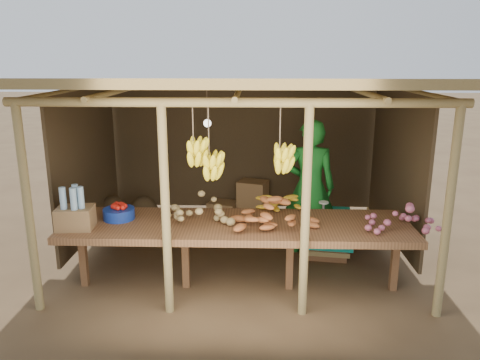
{
  "coord_description": "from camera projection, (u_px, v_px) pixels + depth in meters",
  "views": [
    {
      "loc": [
        0.19,
        -5.92,
        2.62
      ],
      "look_at": [
        0.0,
        0.0,
        1.05
      ],
      "focal_mm": 35.0,
      "sensor_mm": 36.0,
      "label": 1
    }
  ],
  "objects": [
    {
      "name": "ground",
      "position": [
        240.0,
        254.0,
        6.4
      ],
      "size": [
        60.0,
        60.0,
        0.0
      ],
      "primitive_type": "plane",
      "color": "brown",
      "rests_on": "ground"
    },
    {
      "name": "stall_structure",
      "position": [
        240.0,
        113.0,
        5.96
      ],
      "size": [
        4.7,
        3.5,
        2.43
      ],
      "color": "#98824E",
      "rests_on": "ground"
    },
    {
      "name": "counter",
      "position": [
        237.0,
        228.0,
        5.29
      ],
      "size": [
        3.9,
        1.05,
        0.8
      ],
      "color": "brown",
      "rests_on": "ground"
    },
    {
      "name": "potato_heap",
      "position": [
        195.0,
        207.0,
        5.26
      ],
      "size": [
        0.99,
        0.79,
        0.36
      ],
      "primitive_type": null,
      "rotation": [
        0.0,
        0.0,
        0.36
      ],
      "color": "#9F8752",
      "rests_on": "counter"
    },
    {
      "name": "sweet_potato_heap",
      "position": [
        273.0,
        212.0,
        5.1
      ],
      "size": [
        0.99,
        0.78,
        0.35
      ],
      "primitive_type": null,
      "rotation": [
        0.0,
        0.0,
        -0.33
      ],
      "color": "#A3572A",
      "rests_on": "counter"
    },
    {
      "name": "onion_heap",
      "position": [
        401.0,
        214.0,
        5.02
      ],
      "size": [
        0.93,
        0.71,
        0.36
      ],
      "primitive_type": null,
      "rotation": [
        0.0,
        0.0,
        -0.28
      ],
      "color": "#B4576F",
      "rests_on": "counter"
    },
    {
      "name": "banana_pile",
      "position": [
        281.0,
        197.0,
        5.65
      ],
      "size": [
        0.62,
        0.47,
        0.35
      ],
      "primitive_type": null,
      "rotation": [
        0.0,
        0.0,
        0.27
      ],
      "color": "yellow",
      "rests_on": "counter"
    },
    {
      "name": "tomato_basin",
      "position": [
        119.0,
        213.0,
        5.39
      ],
      "size": [
        0.36,
        0.36,
        0.19
      ],
      "rotation": [
        0.0,
        0.0,
        -0.28
      ],
      "color": "navy",
      "rests_on": "counter"
    },
    {
      "name": "bottle_box",
      "position": [
        75.0,
        212.0,
        5.06
      ],
      "size": [
        0.41,
        0.34,
        0.48
      ],
      "color": "olive",
      "rests_on": "counter"
    },
    {
      "name": "vendor",
      "position": [
        310.0,
        187.0,
        6.27
      ],
      "size": [
        0.72,
        0.52,
        1.84
      ],
      "primitive_type": "imported",
      "rotation": [
        0.0,
        0.0,
        3.02
      ],
      "color": "#186E22",
      "rests_on": "ground"
    },
    {
      "name": "tarp_crate",
      "position": [
        325.0,
        232.0,
        6.31
      ],
      "size": [
        0.74,
        0.66,
        0.79
      ],
      "color": "brown",
      "rests_on": "ground"
    },
    {
      "name": "carton_stack",
      "position": [
        243.0,
        206.0,
        7.48
      ],
      "size": [
        1.01,
        0.47,
        0.7
      ],
      "color": "olive",
      "rests_on": "ground"
    },
    {
      "name": "burlap_sacks",
      "position": [
        129.0,
        214.0,
        7.13
      ],
      "size": [
        0.95,
        0.5,
        0.67
      ],
      "color": "#44341F",
      "rests_on": "ground"
    }
  ]
}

